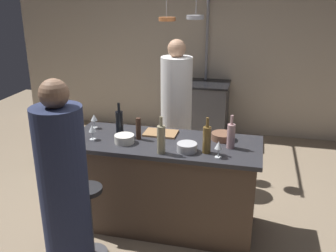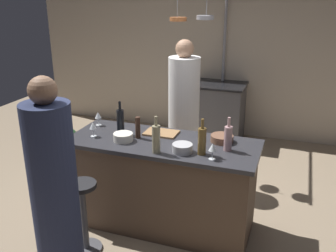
{
  "view_description": "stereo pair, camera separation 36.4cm",
  "coord_description": "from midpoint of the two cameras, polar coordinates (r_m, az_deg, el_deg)",
  "views": [
    {
      "loc": [
        0.8,
        -3.18,
        2.24
      ],
      "look_at": [
        0.0,
        0.15,
        1.0
      ],
      "focal_mm": 40.53,
      "sensor_mm": 36.0,
      "label": 1
    },
    {
      "loc": [
        1.15,
        -3.08,
        2.24
      ],
      "look_at": [
        0.0,
        0.15,
        1.0
      ],
      "focal_mm": 40.53,
      "sensor_mm": 36.0,
      "label": 2
    }
  ],
  "objects": [
    {
      "name": "ground_plane",
      "position": [
        3.97,
        -3.23,
        -14.48
      ],
      "size": [
        9.0,
        9.0,
        0.0
      ],
      "primitive_type": "plane",
      "color": "gray"
    },
    {
      "name": "back_wall",
      "position": [
        6.13,
        4.3,
        11.05
      ],
      "size": [
        6.4,
        0.16,
        2.6
      ],
      "primitive_type": "cube",
      "color": "#BCAD99",
      "rests_on": "ground_plane"
    },
    {
      "name": "kitchen_island",
      "position": [
        3.73,
        -3.37,
        -8.74
      ],
      "size": [
        1.8,
        0.72,
        0.9
      ],
      "color": "brown",
      "rests_on": "ground_plane"
    },
    {
      "name": "stove_range",
      "position": [
        5.94,
        3.45,
        2.32
      ],
      "size": [
        0.8,
        0.64,
        0.89
      ],
      "color": "#47474C",
      "rests_on": "ground_plane"
    },
    {
      "name": "chef",
      "position": [
        4.49,
        -1.07,
        1.17
      ],
      "size": [
        0.36,
        0.36,
        1.72
      ],
      "color": "white",
      "rests_on": "ground_plane"
    },
    {
      "name": "bar_stool_left",
      "position": [
        3.46,
        -14.82,
        -13.43
      ],
      "size": [
        0.28,
        0.28,
        0.68
      ],
      "color": "#4C4C51",
      "rests_on": "ground_plane"
    },
    {
      "name": "guest_left",
      "position": [
        2.98,
        -18.7,
        -10.57
      ],
      "size": [
        0.36,
        0.36,
        1.69
      ],
      "color": "#262D4C",
      "rests_on": "ground_plane"
    },
    {
      "name": "overhead_pot_rack",
      "position": [
        5.29,
        2.34,
        13.06
      ],
      "size": [
        0.55,
        1.56,
        2.17
      ],
      "color": "gray",
      "rests_on": "ground_plane"
    },
    {
      "name": "potted_plant",
      "position": [
        5.2,
        -18.8,
        -3.17
      ],
      "size": [
        0.36,
        0.36,
        0.52
      ],
      "color": "brown",
      "rests_on": "ground_plane"
    },
    {
      "name": "cutting_board",
      "position": [
        3.72,
        -3.9,
        -1.13
      ],
      "size": [
        0.32,
        0.22,
        0.02
      ],
      "primitive_type": "cube",
      "color": "#997047",
      "rests_on": "kitchen_island"
    },
    {
      "name": "pepper_mill",
      "position": [
        3.58,
        -7.41,
        -0.48
      ],
      "size": [
        0.05,
        0.05,
        0.21
      ],
      "primitive_type": "cylinder",
      "color": "#382319",
      "rests_on": "kitchen_island"
    },
    {
      "name": "wine_bottle_dark",
      "position": [
        3.69,
        -10.13,
        0.4
      ],
      "size": [
        0.07,
        0.07,
        0.33
      ],
      "color": "black",
      "rests_on": "kitchen_island"
    },
    {
      "name": "wine_bottle_amber",
      "position": [
        3.25,
        2.69,
        -2.06
      ],
      "size": [
        0.07,
        0.07,
        0.32
      ],
      "color": "brown",
      "rests_on": "kitchen_island"
    },
    {
      "name": "wine_bottle_rose",
      "position": [
        3.37,
        6.44,
        -1.49
      ],
      "size": [
        0.07,
        0.07,
        0.31
      ],
      "color": "#B78C8E",
      "rests_on": "kitchen_island"
    },
    {
      "name": "wine_bottle_white",
      "position": [
        3.25,
        -4.24,
        -2.03
      ],
      "size": [
        0.07,
        0.07,
        0.33
      ],
      "color": "gray",
      "rests_on": "kitchen_island"
    },
    {
      "name": "wine_glass_near_left_guest",
      "position": [
        3.65,
        -14.17,
        -0.52
      ],
      "size": [
        0.07,
        0.07,
        0.15
      ],
      "color": "silver",
      "rests_on": "kitchen_island"
    },
    {
      "name": "wine_glass_near_right_guest",
      "position": [
        3.17,
        4.39,
        -3.07
      ],
      "size": [
        0.07,
        0.07,
        0.15
      ],
      "color": "silver",
      "rests_on": "kitchen_island"
    },
    {
      "name": "wine_glass_by_chef",
      "position": [
        3.95,
        -13.68,
        1.1
      ],
      "size": [
        0.07,
        0.07,
        0.15
      ],
      "color": "silver",
      "rests_on": "kitchen_island"
    },
    {
      "name": "mixing_bowl_ceramic",
      "position": [
        3.54,
        -9.52,
        -1.98
      ],
      "size": [
        0.18,
        0.18,
        0.08
      ],
      "primitive_type": "cylinder",
      "color": "silver",
      "rests_on": "kitchen_island"
    },
    {
      "name": "mixing_bowl_steel",
      "position": [
        3.31,
        -0.28,
        -3.31
      ],
      "size": [
        0.18,
        0.18,
        0.08
      ],
      "primitive_type": "cylinder",
      "color": "#B7B7BC",
      "rests_on": "kitchen_island"
    },
    {
      "name": "mixing_bowl_wooden",
      "position": [
        3.58,
        5.36,
        -1.61
      ],
      "size": [
        0.21,
        0.21,
        0.06
      ],
      "primitive_type": "cylinder",
      "color": "brown",
      "rests_on": "kitchen_island"
    }
  ]
}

